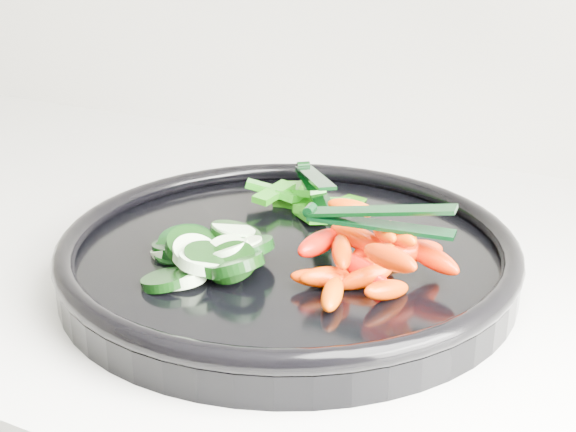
% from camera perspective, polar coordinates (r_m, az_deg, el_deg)
% --- Properties ---
extents(veggie_tray, '(0.45, 0.45, 0.04)m').
position_cam_1_polar(veggie_tray, '(0.66, -0.00, -2.80)').
color(veggie_tray, black).
rests_on(veggie_tray, counter).
extents(cucumber_pile, '(0.13, 0.13, 0.04)m').
position_cam_1_polar(cucumber_pile, '(0.63, -5.82, -2.52)').
color(cucumber_pile, black).
rests_on(cucumber_pile, veggie_tray).
extents(carrot_pile, '(0.13, 0.15, 0.05)m').
position_cam_1_polar(carrot_pile, '(0.60, 5.82, -2.83)').
color(carrot_pile, red).
rests_on(carrot_pile, veggie_tray).
extents(pepper_pile, '(0.10, 0.09, 0.03)m').
position_cam_1_polar(pepper_pile, '(0.74, 1.33, 1.14)').
color(pepper_pile, '#24700A').
rests_on(pepper_pile, veggie_tray).
extents(tong_carrot, '(0.11, 0.03, 0.02)m').
position_cam_1_polar(tong_carrot, '(0.59, 6.25, -0.10)').
color(tong_carrot, black).
rests_on(tong_carrot, carrot_pile).
extents(tong_pepper, '(0.08, 0.10, 0.02)m').
position_cam_1_polar(tong_pepper, '(0.73, 1.85, 2.44)').
color(tong_pepper, black).
rests_on(tong_pepper, pepper_pile).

